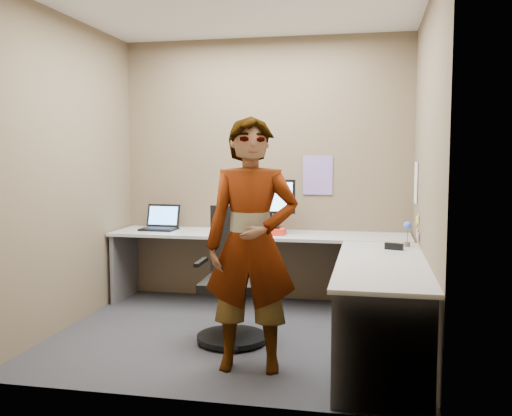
% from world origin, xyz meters
% --- Properties ---
extents(ground, '(3.00, 3.00, 0.00)m').
position_xyz_m(ground, '(0.00, 0.00, 0.00)').
color(ground, '#26262B').
rests_on(ground, ground).
extents(wall_back, '(3.00, 0.00, 3.00)m').
position_xyz_m(wall_back, '(0.00, 1.30, 1.35)').
color(wall_back, brown).
rests_on(wall_back, ground).
extents(wall_right, '(0.00, 2.70, 2.70)m').
position_xyz_m(wall_right, '(1.50, 0.00, 1.35)').
color(wall_right, brown).
rests_on(wall_right, ground).
extents(wall_left, '(0.00, 2.70, 2.70)m').
position_xyz_m(wall_left, '(-1.50, 0.00, 1.35)').
color(wall_left, brown).
rests_on(wall_left, ground).
extents(ceiling, '(3.00, 3.00, 0.00)m').
position_xyz_m(ceiling, '(0.00, 0.00, 2.70)').
color(ceiling, white).
rests_on(ceiling, wall_back).
extents(desk, '(2.98, 2.58, 0.73)m').
position_xyz_m(desk, '(0.44, 0.39, 0.59)').
color(desk, '#A1A1A1').
rests_on(desk, ground).
extents(paper_ream, '(0.33, 0.25, 0.06)m').
position_xyz_m(paper_ream, '(0.12, 0.92, 0.76)').
color(paper_ream, red).
rests_on(paper_ream, desk).
extents(monitor, '(0.50, 0.16, 0.47)m').
position_xyz_m(monitor, '(0.12, 0.93, 1.07)').
color(monitor, black).
rests_on(monitor, paper_ream).
extents(laptop, '(0.37, 0.31, 0.25)m').
position_xyz_m(laptop, '(-1.06, 1.05, 0.80)').
color(laptop, black).
rests_on(laptop, desk).
extents(trackball_mouse, '(0.12, 0.08, 0.07)m').
position_xyz_m(trackball_mouse, '(-0.09, 1.07, 0.76)').
color(trackball_mouse, '#B7B7BC').
rests_on(trackball_mouse, desk).
extents(origami, '(0.10, 0.10, 0.06)m').
position_xyz_m(origami, '(-0.09, 0.75, 0.76)').
color(origami, white).
rests_on(origami, desk).
extents(stapler, '(0.16, 0.08, 0.05)m').
position_xyz_m(stapler, '(1.28, 0.22, 0.76)').
color(stapler, black).
rests_on(stapler, desk).
extents(flower, '(0.07, 0.07, 0.22)m').
position_xyz_m(flower, '(1.40, 0.41, 0.87)').
color(flower, brown).
rests_on(flower, desk).
extents(calendar_purple, '(0.30, 0.01, 0.40)m').
position_xyz_m(calendar_purple, '(0.55, 1.29, 1.30)').
color(calendar_purple, '#846BB7').
rests_on(calendar_purple, wall_back).
extents(calendar_white, '(0.01, 0.28, 0.38)m').
position_xyz_m(calendar_white, '(1.49, 0.90, 1.25)').
color(calendar_white, white).
rests_on(calendar_white, wall_right).
extents(sticky_note_a, '(0.01, 0.07, 0.07)m').
position_xyz_m(sticky_note_a, '(1.49, 0.55, 0.95)').
color(sticky_note_a, '#F2E059').
rests_on(sticky_note_a, wall_right).
extents(sticky_note_b, '(0.01, 0.07, 0.07)m').
position_xyz_m(sticky_note_b, '(1.49, 0.60, 0.82)').
color(sticky_note_b, pink).
rests_on(sticky_note_b, wall_right).
extents(sticky_note_c, '(0.01, 0.07, 0.07)m').
position_xyz_m(sticky_note_c, '(1.49, 0.48, 0.80)').
color(sticky_note_c, pink).
rests_on(sticky_note_c, wall_right).
extents(sticky_note_d, '(0.01, 0.07, 0.07)m').
position_xyz_m(sticky_note_d, '(1.49, 0.70, 0.92)').
color(sticky_note_d, '#F2E059').
rests_on(sticky_note_d, wall_right).
extents(office_chair, '(0.57, 0.57, 1.07)m').
position_xyz_m(office_chair, '(0.01, -0.12, 0.44)').
color(office_chair, black).
rests_on(office_chair, ground).
extents(person, '(0.69, 0.49, 1.77)m').
position_xyz_m(person, '(0.28, -0.70, 0.88)').
color(person, '#999399').
rests_on(person, ground).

